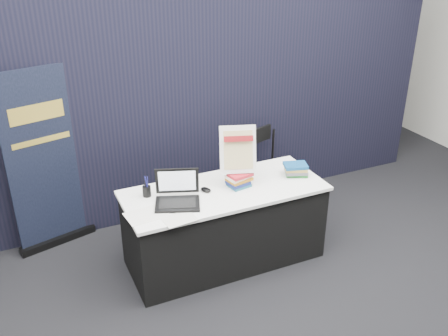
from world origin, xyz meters
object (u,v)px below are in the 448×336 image
book_stack_tall (239,180)px  pullup_banner (47,172)px  book_stack_short (296,169)px  stacking_chair (263,170)px  display_table (224,225)px  info_sign (238,150)px  laptop (175,196)px

book_stack_tall → pullup_banner: bearing=148.2°
book_stack_short → pullup_banner: 2.33m
book_stack_short → stacking_chair: (0.01, 0.62, -0.29)m
display_table → info_sign: size_ratio=4.14×
display_table → pullup_banner: (-1.40, 0.95, 0.41)m
laptop → book_stack_tall: laptop is taller
display_table → stacking_chair: bearing=39.6°
info_sign → stacking_chair: size_ratio=0.47×
book_stack_tall → info_sign: size_ratio=0.51×
laptop → info_sign: size_ratio=1.00×
display_table → info_sign: (0.14, 0.03, 0.71)m
book_stack_tall → info_sign: bearing=90.0°
laptop → book_stack_tall: (0.62, 0.04, 0.00)m
laptop → display_table: bearing=26.0°
laptop → info_sign: info_sign is taller
book_stack_short → stacking_chair: bearing=89.3°
stacking_chair → book_stack_short: bearing=-109.0°
book_stack_short → stacking_chair: 0.69m
display_table → book_stack_tall: book_stack_tall is taller
laptop → book_stack_tall: 0.62m
laptop → pullup_banner: bearing=153.2°
laptop → book_stack_short: bearing=21.7°
book_stack_tall → book_stack_short: book_stack_tall is taller
book_stack_tall → book_stack_short: (0.58, -0.02, -0.01)m
pullup_banner → book_stack_short: bearing=-39.1°
book_stack_tall → stacking_chair: bearing=45.9°
book_stack_tall → stacking_chair: stacking_chair is taller
laptop → book_stack_short: (1.20, 0.03, -0.01)m
book_stack_tall → pullup_banner: (-1.54, 0.95, -0.03)m
pullup_banner → book_stack_tall: bearing=-46.4°
book_stack_short → book_stack_tall: bearing=178.4°
book_stack_short → pullup_banner: bearing=155.5°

